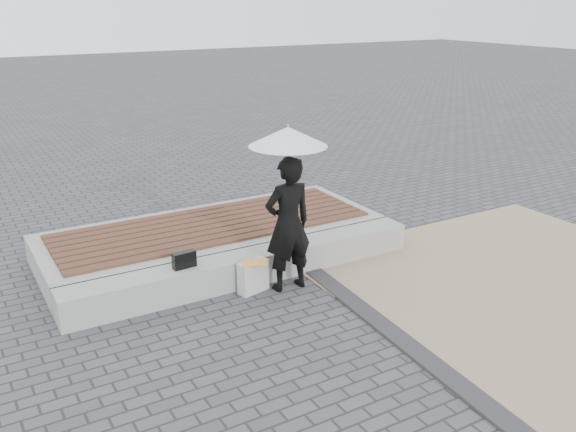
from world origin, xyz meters
The scene contains 11 objects.
ground centered at (0.00, 0.00, 0.00)m, with size 80.00×80.00×0.00m, color #46464A.
terrazzo_zone centered at (3.20, -0.50, 0.01)m, with size 5.00×5.00×0.02m, color tan.
edging_band centered at (0.75, -0.50, 0.02)m, with size 0.25×5.20×0.04m, color #2E2E31.
seating_ledge centered at (0.00, 1.60, 0.20)m, with size 5.00×0.45×0.40m, color #A6A6A1.
timber_platform centered at (0.00, 2.80, 0.20)m, with size 5.00×2.00×0.40m, color #A9A9A4.
timber_decking centered at (0.00, 2.80, 0.42)m, with size 4.60×1.60×0.04m, color brown, non-canonical shape.
woman centered at (0.34, 1.14, 0.89)m, with size 0.65×0.43×1.78m, color black.
parasol centered at (0.34, 1.14, 2.02)m, with size 0.97×0.97×1.24m.
handbag centered at (-0.91, 1.59, 0.50)m, with size 0.30×0.10×0.21m, color black.
canvas_tote centered at (-0.11, 1.27, 0.21)m, with size 0.40×0.17×0.42m, color beige.
magazine centered at (-0.11, 1.22, 0.43)m, with size 0.31×0.23×0.01m, color #CF3D37.
Camera 1 is at (-3.38, -5.22, 3.59)m, focal length 38.51 mm.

